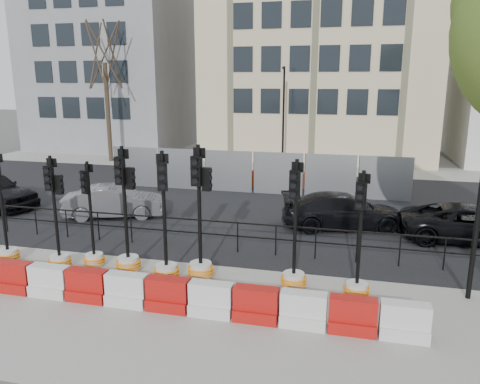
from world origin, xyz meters
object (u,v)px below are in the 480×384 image
(car_c, at_px, (343,211))
(traffic_signal_h, at_px, (357,273))
(traffic_signal_a, at_px, (6,240))
(traffic_signal_d, at_px, (127,243))

(car_c, bearing_deg, traffic_signal_h, 171.61)
(traffic_signal_a, distance_m, traffic_signal_h, 10.04)
(traffic_signal_a, xyz_separation_m, traffic_signal_h, (10.04, 0.07, -0.02))
(car_c, bearing_deg, traffic_signal_d, 120.27)
(traffic_signal_a, relative_size, traffic_signal_h, 1.03)
(traffic_signal_a, bearing_deg, car_c, 16.52)
(traffic_signal_a, relative_size, traffic_signal_d, 0.93)
(traffic_signal_h, distance_m, car_c, 5.66)
(traffic_signal_d, xyz_separation_m, car_c, (5.75, 5.49, -0.21))
(traffic_signal_a, bearing_deg, traffic_signal_d, -11.05)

